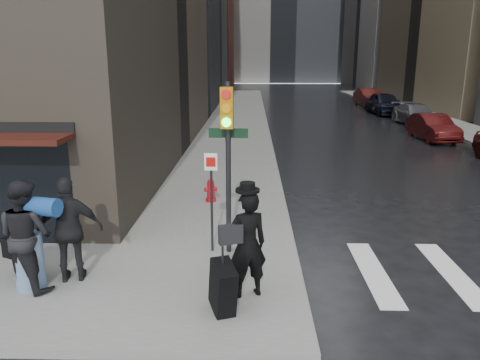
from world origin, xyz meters
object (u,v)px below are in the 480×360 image
Objects in this scene: parked_car_2 at (433,127)px; man_greycoat at (70,230)px; parked_car_4 at (384,103)px; parked_car_5 at (369,98)px; man_overcoat at (242,251)px; traffic_light at (226,146)px; parked_car_3 at (416,115)px; fire_hydrant at (211,191)px; man_jeans at (26,235)px.

man_greycoat is at bearing -130.31° from parked_car_2.
parked_car_4 is 5.74m from parked_car_5.
traffic_light reaches higher than man_overcoat.
parked_car_2 is 0.87× the size of parked_car_5.
man_overcoat is at bearing -75.68° from traffic_light.
parked_car_5 is at bearing 86.19° from parked_car_4.
traffic_light is 23.87m from parked_car_3.
parked_car_4 is (0.56, 11.48, 0.15)m from parked_car_2.
parked_car_3 is 0.95× the size of parked_car_4.
parked_car_4 is (13.48, 28.13, -0.33)m from man_greycoat.
parked_car_2 is (10.06, 15.32, -1.82)m from traffic_light.
fire_hydrant is (-0.67, 3.72, -2.05)m from traffic_light.
parked_car_4 reaches higher than fire_hydrant.
man_overcoat is 0.45× the size of parked_car_5.
parked_car_4 reaches higher than parked_car_5.
man_greycoat is at bearing -129.13° from man_jeans.
man_greycoat reaches higher than parked_car_2.
parked_car_4 is (10.25, 28.78, -0.21)m from man_overcoat.
man_greycoat is (0.67, 0.33, -0.03)m from man_jeans.
man_jeans is 0.44× the size of parked_car_5.
traffic_light is at bearing -122.41° from parked_car_3.
man_overcoat is 3.14× the size of fire_hydrant.
traffic_light is 0.88× the size of parked_car_2.
parked_car_5 is (-0.27, 11.48, 0.11)m from parked_car_3.
man_jeans is at bearing -127.38° from parked_car_3.
traffic_light reaches higher than parked_car_3.
parked_car_3 is 11.48m from parked_car_5.
parked_car_4 is at bearing -129.45° from man_overcoat.
man_jeans reaches higher than parked_car_4.
parked_car_4 is at bearing 84.67° from parked_car_2.
traffic_light is 5.39× the size of fire_hydrant.
man_greycoat reaches higher than parked_car_3.
parked_car_5 is (10.45, 34.52, -0.26)m from man_overcoat.
man_greycoat is 2.98× the size of fire_hydrant.
man_jeans is 37.09m from parked_car_5.
fire_hydrant is at bearing -99.45° from man_overcoat.
parked_car_5 reaches higher than fire_hydrant.
traffic_light is 28.87m from parked_car_4.
traffic_light is at bearing -167.57° from man_greycoat.
man_jeans is 0.42× the size of parked_car_4.
man_overcoat is 36.07m from parked_car_5.
parked_car_5 is at bearing -126.70° from man_overcoat.
traffic_light is at bearing -99.11° from man_overcoat.
parked_car_2 is 5.83m from parked_car_3.
parked_car_3 is at bearing -91.79° from parked_car_5.
man_jeans is 0.74m from man_greycoat.
traffic_light is (2.85, 1.34, 1.35)m from man_greycoat.
parked_car_2 is 17.23m from parked_car_5.
man_jeans is at bearing -115.90° from parked_car_5.
parked_car_4 is at bearing 90.12° from parked_car_3.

